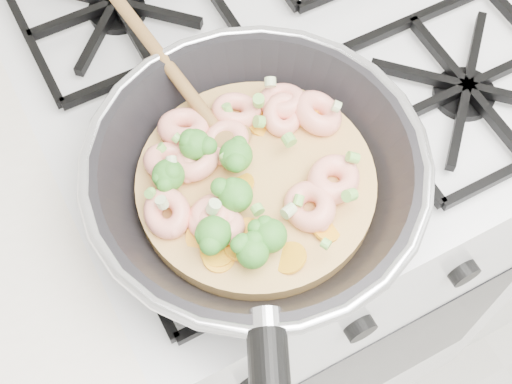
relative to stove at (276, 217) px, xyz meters
name	(u,v)px	position (x,y,z in m)	size (l,w,h in m)	color
stove	(276,217)	(0.00, 0.00, 0.00)	(0.60, 0.60, 0.92)	white
skillet	(254,180)	(-0.13, -0.16, 0.50)	(0.34, 0.63, 0.10)	black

